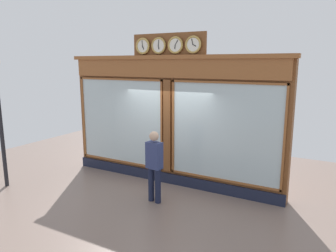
# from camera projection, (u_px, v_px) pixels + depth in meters

# --- Properties ---
(ground_plane) EXTENTS (14.00, 14.00, 0.00)m
(ground_plane) POSITION_uv_depth(u_px,v_px,m) (99.00, 229.00, 6.24)
(ground_plane) COLOR #7A665B
(shop_facade) EXTENTS (6.24, 0.42, 3.94)m
(shop_facade) POSITION_uv_depth(u_px,v_px,m) (170.00, 120.00, 8.41)
(shop_facade) COLOR brown
(shop_facade) RESTS_ON ground_plane
(pedestrian) EXTENTS (0.39, 0.26, 1.69)m
(pedestrian) POSITION_uv_depth(u_px,v_px,m) (154.00, 164.00, 7.28)
(pedestrian) COLOR #191E38
(pedestrian) RESTS_ON ground_plane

